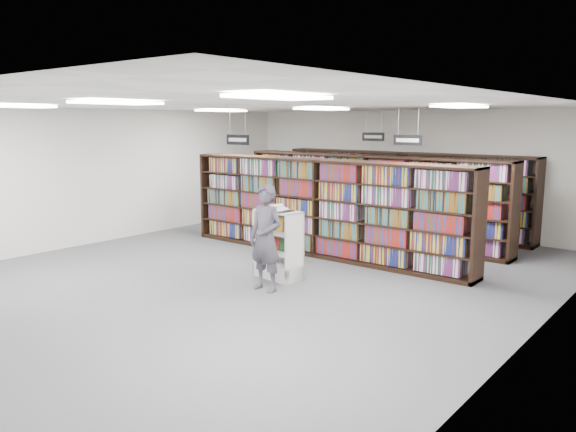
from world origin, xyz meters
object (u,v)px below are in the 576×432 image
Objects in this scene: bookshelf_row_near at (321,208)px; shopper at (266,238)px; endcap_display at (280,254)px; open_book at (275,209)px.

bookshelf_row_near is 2.81m from shopper.
endcap_display is at bearing 114.37° from shopper.
bookshelf_row_near is 2.07m from open_book.
open_book is (0.40, -2.01, 0.27)m from bookshelf_row_near.
endcap_display is 1.81× the size of open_book.
shopper is (0.37, -0.69, -0.39)m from open_book.
bookshelf_row_near reaches higher than endcap_display.
open_book is at bearing -78.70° from bookshelf_row_near.
shopper is at bearing -52.64° from open_book.
bookshelf_row_near is 2.09m from endcap_display.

